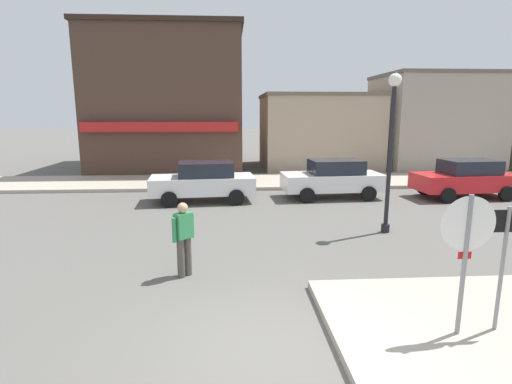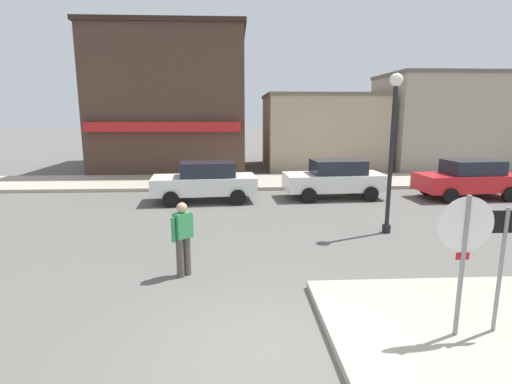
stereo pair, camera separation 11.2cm
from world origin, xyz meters
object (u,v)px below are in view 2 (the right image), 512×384
lamp_post (393,130)px  parked_car_nearest (205,181)px  stop_sign (464,248)px  pedestrian_crossing_near (183,237)px  parked_car_second (335,178)px  parked_car_third (469,179)px  one_way_sign (502,258)px

lamp_post → parked_car_nearest: (-5.57, 4.48, -2.15)m
stop_sign → pedestrian_crossing_near: 5.26m
parked_car_nearest → parked_car_second: same height
lamp_post → parked_car_third: (5.06, 4.49, -2.15)m
parked_car_second → one_way_sign: bearing=-90.6°
parked_car_second → pedestrian_crossing_near: 9.28m
parked_car_third → pedestrian_crossing_near: 12.85m
parked_car_second → parked_car_third: (5.40, -0.38, 0.00)m
lamp_post → one_way_sign: bearing=-94.6°
one_way_sign → pedestrian_crossing_near: 5.76m
parked_car_third → parked_car_second: bearing=176.0°
lamp_post → stop_sign: bearing=-100.9°
one_way_sign → parked_car_nearest: one_way_sign is taller
parked_car_nearest → parked_car_second: bearing=4.3°
parked_car_nearest → parked_car_third: 10.63m
one_way_sign → parked_car_third: (5.51, 10.05, -0.52)m
parked_car_second → stop_sign: bearing=-94.1°
stop_sign → pedestrian_crossing_near: bearing=147.7°
one_way_sign → pedestrian_crossing_near: size_ratio=1.30×
stop_sign → pedestrian_crossing_near: stop_sign is taller
one_way_sign → parked_car_nearest: 11.28m
lamp_post → pedestrian_crossing_near: size_ratio=2.82×
stop_sign → pedestrian_crossing_near: (-4.41, 2.79, -0.65)m
stop_sign → one_way_sign: 0.67m
parked_car_second → pedestrian_crossing_near: size_ratio=2.54×
parked_car_third → lamp_post: bearing=-138.4°
lamp_post → parked_car_second: size_ratio=1.11×
stop_sign → parked_car_third: 11.86m
pedestrian_crossing_near → parked_car_second: bearing=56.2°
stop_sign → parked_car_nearest: stop_sign is taller
one_way_sign → parked_car_second: 10.44m
pedestrian_crossing_near → lamp_post: bearing=27.3°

